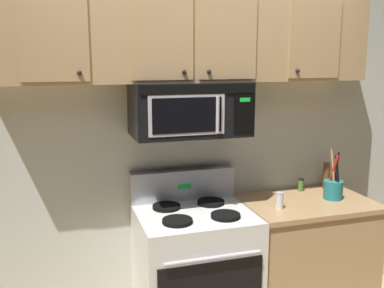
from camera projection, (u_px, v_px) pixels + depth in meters
The scene contains 9 objects.
back_wall at pixel (180, 136), 3.16m from camera, with size 5.20×0.10×2.70m, color silver.
stove_range at pixel (195, 273), 2.98m from camera, with size 0.76×0.69×1.12m.
over_range_microwave at pixel (190, 109), 2.88m from camera, with size 0.76×0.43×0.35m.
upper_cabinets at pixel (188, 39), 2.82m from camera, with size 2.50×0.36×0.55m.
counter_segment at pixel (303, 258), 3.23m from camera, with size 0.93×0.65×0.90m.
utensil_crock_teal at pixel (333, 188), 3.17m from camera, with size 0.14×0.14×0.36m.
salt_shaker at pixel (280, 201), 2.97m from camera, with size 0.05×0.05×0.11m.
pepper_mill at pixel (326, 176), 3.43m from camera, with size 0.05×0.05×0.20m, color brown.
spice_jar at pixel (301, 185), 3.36m from camera, with size 0.04×0.04×0.10m.
Camera 1 is at (-0.84, -2.20, 1.90)m, focal length 41.05 mm.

